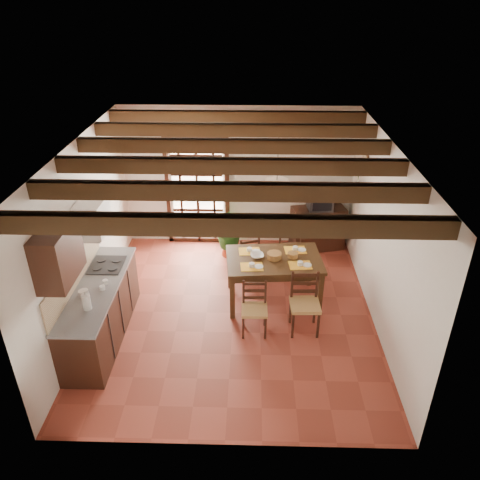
{
  "coord_description": "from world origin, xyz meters",
  "views": [
    {
      "loc": [
        0.28,
        -6.14,
        4.75
      ],
      "look_at": [
        0.1,
        0.4,
        1.15
      ],
      "focal_mm": 35.0,
      "sensor_mm": 36.0,
      "label": 1
    }
  ],
  "objects_px": {
    "kitchen_counter": "(101,310)",
    "chair_far_right": "(289,261)",
    "potted_plant": "(231,229)",
    "pendant_lamp": "(277,184)",
    "dining_table": "(274,264)",
    "crt_tv": "(320,199)",
    "chair_near_left": "(254,317)",
    "chair_far_left": "(247,263)",
    "sideboard": "(317,228)",
    "chair_near_right": "(304,314)"
  },
  "relations": [
    {
      "from": "chair_far_right",
      "to": "potted_plant",
      "type": "xyz_separation_m",
      "value": [
        -1.09,
        0.71,
        0.27
      ]
    },
    {
      "from": "kitchen_counter",
      "to": "crt_tv",
      "type": "relative_size",
      "value": 4.51
    },
    {
      "from": "chair_far_left",
      "to": "pendant_lamp",
      "type": "bearing_deg",
      "value": 105.82
    },
    {
      "from": "potted_plant",
      "to": "pendant_lamp",
      "type": "height_order",
      "value": "pendant_lamp"
    },
    {
      "from": "chair_near_left",
      "to": "crt_tv",
      "type": "height_order",
      "value": "crt_tv"
    },
    {
      "from": "chair_near_right",
      "to": "potted_plant",
      "type": "distance_m",
      "value": 2.6
    },
    {
      "from": "dining_table",
      "to": "chair_near_left",
      "type": "distance_m",
      "value": 0.99
    },
    {
      "from": "chair_near_left",
      "to": "kitchen_counter",
      "type": "bearing_deg",
      "value": -176.79
    },
    {
      "from": "sideboard",
      "to": "potted_plant",
      "type": "distance_m",
      "value": 1.76
    },
    {
      "from": "chair_near_left",
      "to": "dining_table",
      "type": "bearing_deg",
      "value": 68.33
    },
    {
      "from": "chair_far_right",
      "to": "sideboard",
      "type": "xyz_separation_m",
      "value": [
        0.64,
        1.04,
        0.14
      ]
    },
    {
      "from": "kitchen_counter",
      "to": "crt_tv",
      "type": "height_order",
      "value": "kitchen_counter"
    },
    {
      "from": "chair_near_right",
      "to": "chair_far_left",
      "type": "height_order",
      "value": "chair_near_right"
    },
    {
      "from": "chair_near_left",
      "to": "chair_far_right",
      "type": "xyz_separation_m",
      "value": [
        0.63,
        1.63,
        0.03
      ]
    },
    {
      "from": "chair_near_left",
      "to": "chair_near_right",
      "type": "xyz_separation_m",
      "value": [
        0.76,
        0.07,
        0.04
      ]
    },
    {
      "from": "crt_tv",
      "to": "potted_plant",
      "type": "height_order",
      "value": "potted_plant"
    },
    {
      "from": "chair_near_right",
      "to": "potted_plant",
      "type": "relative_size",
      "value": 0.45
    },
    {
      "from": "chair_near_right",
      "to": "sideboard",
      "type": "xyz_separation_m",
      "value": [
        0.5,
        2.6,
        0.14
      ]
    },
    {
      "from": "chair_far_left",
      "to": "sideboard",
      "type": "height_order",
      "value": "sideboard"
    },
    {
      "from": "chair_far_left",
      "to": "potted_plant",
      "type": "xyz_separation_m",
      "value": [
        -0.33,
        0.77,
        0.3
      ]
    },
    {
      "from": "sideboard",
      "to": "pendant_lamp",
      "type": "relative_size",
      "value": 1.22
    },
    {
      "from": "chair_near_right",
      "to": "crt_tv",
      "type": "distance_m",
      "value": 2.75
    },
    {
      "from": "chair_far_left",
      "to": "potted_plant",
      "type": "height_order",
      "value": "potted_plant"
    },
    {
      "from": "kitchen_counter",
      "to": "chair_far_right",
      "type": "relative_size",
      "value": 2.35
    },
    {
      "from": "chair_far_left",
      "to": "crt_tv",
      "type": "distance_m",
      "value": 1.95
    },
    {
      "from": "potted_plant",
      "to": "pendant_lamp",
      "type": "bearing_deg",
      "value": -61.33
    },
    {
      "from": "chair_near_left",
      "to": "potted_plant",
      "type": "xyz_separation_m",
      "value": [
        -0.46,
        2.34,
        0.3
      ]
    },
    {
      "from": "chair_near_left",
      "to": "sideboard",
      "type": "height_order",
      "value": "sideboard"
    },
    {
      "from": "kitchen_counter",
      "to": "sideboard",
      "type": "relative_size",
      "value": 2.17
    },
    {
      "from": "chair_far_left",
      "to": "kitchen_counter",
      "type": "bearing_deg",
      "value": 20.0
    },
    {
      "from": "kitchen_counter",
      "to": "dining_table",
      "type": "relative_size",
      "value": 1.39
    },
    {
      "from": "potted_plant",
      "to": "pendant_lamp",
      "type": "xyz_separation_m",
      "value": [
        0.78,
        -1.42,
        1.51
      ]
    },
    {
      "from": "dining_table",
      "to": "chair_near_left",
      "type": "height_order",
      "value": "chair_near_left"
    },
    {
      "from": "sideboard",
      "to": "pendant_lamp",
      "type": "height_order",
      "value": "pendant_lamp"
    },
    {
      "from": "kitchen_counter",
      "to": "chair_far_right",
      "type": "bearing_deg",
      "value": 31.46
    },
    {
      "from": "chair_near_left",
      "to": "potted_plant",
      "type": "relative_size",
      "value": 0.39
    },
    {
      "from": "potted_plant",
      "to": "pendant_lamp",
      "type": "relative_size",
      "value": 2.55
    },
    {
      "from": "kitchen_counter",
      "to": "chair_far_right",
      "type": "distance_m",
      "value": 3.43
    },
    {
      "from": "potted_plant",
      "to": "pendant_lamp",
      "type": "distance_m",
      "value": 2.22
    },
    {
      "from": "sideboard",
      "to": "crt_tv",
      "type": "relative_size",
      "value": 2.08
    },
    {
      "from": "chair_near_right",
      "to": "crt_tv",
      "type": "height_order",
      "value": "crt_tv"
    },
    {
      "from": "dining_table",
      "to": "pendant_lamp",
      "type": "xyz_separation_m",
      "value": [
        0.0,
        0.1,
        1.35
      ]
    },
    {
      "from": "chair_far_right",
      "to": "sideboard",
      "type": "bearing_deg",
      "value": -122.04
    },
    {
      "from": "sideboard",
      "to": "chair_near_right",
      "type": "bearing_deg",
      "value": -114.17
    },
    {
      "from": "dining_table",
      "to": "chair_near_left",
      "type": "bearing_deg",
      "value": -115.93
    },
    {
      "from": "dining_table",
      "to": "crt_tv",
      "type": "height_order",
      "value": "crt_tv"
    },
    {
      "from": "dining_table",
      "to": "chair_far_right",
      "type": "bearing_deg",
      "value": 64.03
    },
    {
      "from": "kitchen_counter",
      "to": "chair_far_left",
      "type": "bearing_deg",
      "value": 38.58
    },
    {
      "from": "chair_near_right",
      "to": "sideboard",
      "type": "bearing_deg",
      "value": 77.29
    },
    {
      "from": "dining_table",
      "to": "chair_far_right",
      "type": "distance_m",
      "value": 0.97
    }
  ]
}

